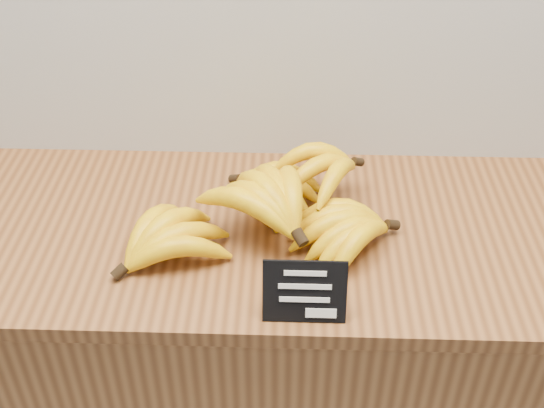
{
  "coord_description": "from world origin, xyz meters",
  "views": [
    {
      "loc": [
        0.17,
        1.76,
        1.74
      ],
      "look_at": [
        0.14,
        2.7,
        1.02
      ],
      "focal_mm": 45.0,
      "sensor_mm": 36.0,
      "label": 1
    }
  ],
  "objects": [
    {
      "name": "chalkboard_sign",
      "position": [
        0.19,
        2.52,
        0.98
      ],
      "size": [
        0.13,
        0.04,
        0.1
      ],
      "primitive_type": "cube",
      "rotation": [
        -0.3,
        0.0,
        0.0
      ],
      "color": "black",
      "rests_on": "counter_top"
    },
    {
      "name": "counter_top",
      "position": [
        0.14,
        2.75,
        0.92
      ],
      "size": [
        1.54,
        0.54,
        0.03
      ],
      "primitive_type": "cube",
      "color": "brown",
      "rests_on": "counter"
    },
    {
      "name": "banana_pile",
      "position": [
        0.13,
        2.73,
        0.99
      ],
      "size": [
        0.53,
        0.35,
        0.13
      ],
      "color": "yellow",
      "rests_on": "counter_top"
    },
    {
      "name": "counter",
      "position": [
        0.14,
        2.75,
        0.45
      ],
      "size": [
        1.29,
        0.5,
        0.9
      ],
      "primitive_type": "cube",
      "color": "#975E30",
      "rests_on": "ground"
    }
  ]
}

